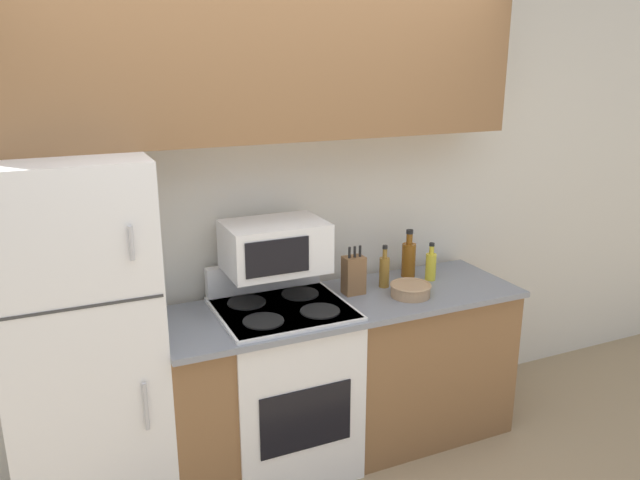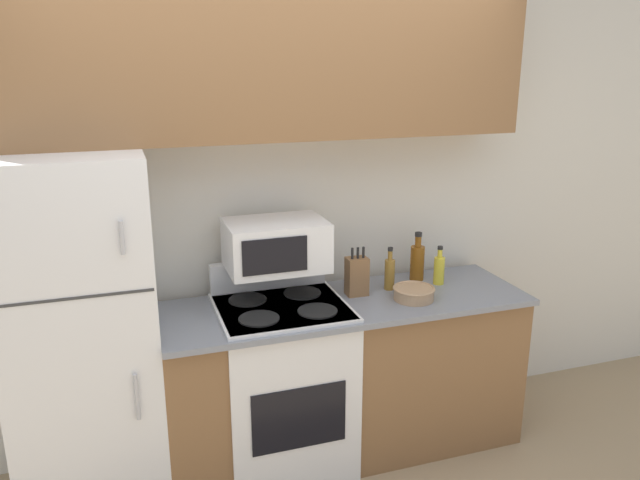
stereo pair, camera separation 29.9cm
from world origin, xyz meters
The scene contains 11 objects.
wall_back centered at (0.00, 0.66, 1.27)m, with size 8.00×0.05×2.55m.
lower_cabinets centered at (0.33, 0.29, 0.45)m, with size 1.94×0.62×0.89m.
refrigerator centered at (-0.97, 0.31, 0.86)m, with size 0.67×0.65×1.73m.
upper_cabinets centered at (0.00, 0.47, 2.09)m, with size 2.60×0.34×0.73m.
stove centered at (-0.02, 0.28, 0.47)m, with size 0.66×0.60×1.07m.
microwave centered at (-0.01, 0.39, 1.20)m, with size 0.50×0.36×0.25m.
knife_block centered at (0.42, 0.34, 1.00)m, with size 0.11×0.09×0.27m.
bowl centered at (0.68, 0.18, 0.93)m, with size 0.22×0.22×0.07m.
bottle_vinegar centered at (0.62, 0.36, 0.99)m, with size 0.06×0.06×0.24m.
bottle_whiskey centered at (0.83, 0.45, 1.00)m, with size 0.08×0.08×0.28m.
bottle_cooking_spray centered at (0.92, 0.35, 0.98)m, with size 0.06×0.06×0.22m.
Camera 2 is at (-0.77, -2.56, 2.12)m, focal length 35.00 mm.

